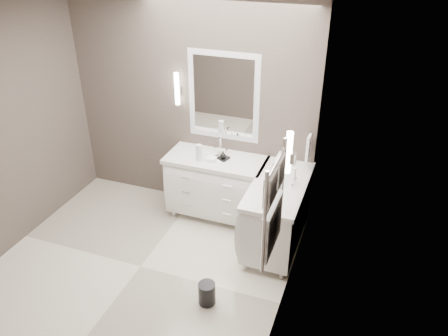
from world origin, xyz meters
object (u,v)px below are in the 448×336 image
(vanity_back, at_px, (216,183))
(towel_ladder, at_px, (273,211))
(waste_bin, at_px, (207,293))
(vanity_right, at_px, (278,211))

(vanity_back, height_order, towel_ladder, towel_ladder)
(vanity_back, relative_size, waste_bin, 5.10)
(vanity_back, xyz_separation_m, vanity_right, (0.88, -0.33, 0.00))
(towel_ladder, distance_m, waste_bin, 1.44)
(vanity_right, distance_m, waste_bin, 1.27)
(vanity_right, relative_size, towel_ladder, 1.38)
(waste_bin, bearing_deg, vanity_back, 107.12)
(vanity_right, relative_size, waste_bin, 5.10)
(towel_ladder, bearing_deg, waste_bin, 165.81)
(waste_bin, bearing_deg, vanity_right, 69.48)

